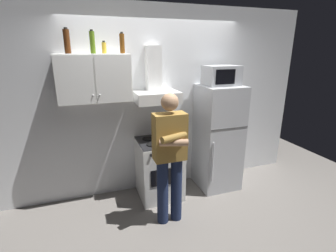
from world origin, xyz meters
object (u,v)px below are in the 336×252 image
object	(u,v)px
range_hood	(156,88)
bottle_beer_brown	(122,43)
upper_cabinet	(94,78)
bottle_olive_oil	(92,42)
person_standing	(170,155)
bottle_spice_jar	(104,48)
refrigerator	(218,138)
stove_oven	(159,168)
microwave	(221,75)
bottle_rum_dark	(67,41)

from	to	relation	value
range_hood	bottle_beer_brown	distance (m)	0.72
upper_cabinet	bottle_olive_oil	xyz separation A→B (m)	(0.02, -0.01, 0.43)
range_hood	bottle_olive_oil	world-z (taller)	bottle_olive_oil
person_standing	bottle_olive_oil	world-z (taller)	bottle_olive_oil
range_hood	bottle_spice_jar	xyz separation A→B (m)	(-0.65, -0.00, 0.52)
bottle_beer_brown	bottle_spice_jar	bearing A→B (deg)	174.10
range_hood	refrigerator	world-z (taller)	range_hood
stove_oven	bottle_spice_jar	world-z (taller)	bottle_spice_jar
refrigerator	person_standing	bearing A→B (deg)	-148.77
range_hood	microwave	world-z (taller)	range_hood
range_hood	person_standing	size ratio (longest dim) A/B	0.46
bottle_beer_brown	bottle_spice_jar	xyz separation A→B (m)	(-0.22, 0.02, -0.05)
upper_cabinet	person_standing	size ratio (longest dim) A/B	0.55
range_hood	stove_oven	bearing A→B (deg)	-90.00
range_hood	bottle_beer_brown	world-z (taller)	bottle_beer_brown
upper_cabinet	person_standing	distance (m)	1.35
range_hood	bottle_rum_dark	xyz separation A→B (m)	(-1.07, 0.04, 0.59)
refrigerator	upper_cabinet	bearing A→B (deg)	175.93
bottle_beer_brown	bottle_spice_jar	distance (m)	0.23
upper_cabinet	microwave	bearing A→B (deg)	-3.48
microwave	bottle_spice_jar	distance (m)	1.65
person_standing	bottle_olive_oil	bearing A→B (deg)	135.38
person_standing	bottle_beer_brown	distance (m)	1.50
microwave	bottle_spice_jar	size ratio (longest dim) A/B	3.20
upper_cabinet	bottle_spice_jar	bearing A→B (deg)	-1.01
range_hood	refrigerator	distance (m)	1.25
upper_cabinet	bottle_olive_oil	distance (m)	0.43
refrigerator	person_standing	distance (m)	1.17
bottle_beer_brown	bottle_olive_oil	size ratio (longest dim) A/B	0.92
stove_oven	bottle_olive_oil	distance (m)	1.92
refrigerator	bottle_rum_dark	distance (m)	2.46
upper_cabinet	bottle_beer_brown	world-z (taller)	bottle_beer_brown
range_hood	person_standing	world-z (taller)	range_hood
microwave	bottle_spice_jar	bearing A→B (deg)	176.30
bottle_rum_dark	bottle_spice_jar	world-z (taller)	bottle_rum_dark
bottle_olive_oil	bottle_beer_brown	bearing A→B (deg)	-3.13
stove_oven	bottle_beer_brown	size ratio (longest dim) A/B	3.45
range_hood	bottle_olive_oil	xyz separation A→B (m)	(-0.78, -0.01, 0.58)
stove_oven	bottle_spice_jar	size ratio (longest dim) A/B	5.82
stove_oven	range_hood	size ratio (longest dim) A/B	1.17
person_standing	microwave	bearing A→B (deg)	32.00
stove_oven	range_hood	bearing A→B (deg)	90.00
upper_cabinet	microwave	xyz separation A→B (m)	(1.75, -0.11, -0.01)
microwave	person_standing	xyz separation A→B (m)	(-1.00, -0.62, -0.84)
microwave	bottle_olive_oil	world-z (taller)	bottle_olive_oil
bottle_beer_brown	refrigerator	bearing A→B (deg)	-4.11
range_hood	refrigerator	bearing A→B (deg)	-7.55
bottle_rum_dark	person_standing	bearing A→B (deg)	-37.06
bottle_rum_dark	bottle_olive_oil	distance (m)	0.29
microwave	bottle_olive_oil	xyz separation A→B (m)	(-1.73, 0.10, 0.44)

